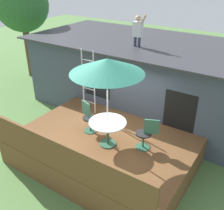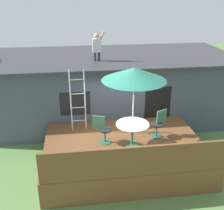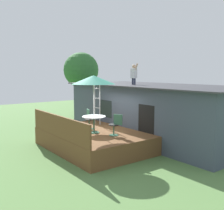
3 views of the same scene
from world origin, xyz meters
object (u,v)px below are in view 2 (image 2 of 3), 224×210
object	(u,v)px
patio_umbrella	(134,74)
patio_chair_right	(158,124)
step_ladder	(78,101)
person_figure	(97,45)
patio_chair_left	(103,129)
patio_table	(132,128)

from	to	relation	value
patio_umbrella	patio_chair_right	distance (m)	2.17
step_ladder	person_figure	distance (m)	2.48
person_figure	patio_chair_right	xyz separation A→B (m)	(1.78, -2.58, -2.18)
step_ladder	person_figure	world-z (taller)	person_figure
patio_chair_right	patio_chair_left	bearing A→B (deg)	-19.96
person_figure	patio_chair_right	size ratio (longest dim) A/B	1.21
step_ladder	patio_chair_right	distance (m)	2.82
step_ladder	patio_chair_left	bearing A→B (deg)	-52.99
patio_umbrella	patio_chair_left	xyz separation A→B (m)	(-0.91, 0.29, -1.89)
step_ladder	person_figure	size ratio (longest dim) A/B	1.98
person_figure	patio_chair_left	xyz separation A→B (m)	(-0.10, -2.73, -2.18)
patio_umbrella	patio_chair_left	bearing A→B (deg)	162.03
step_ladder	patio_chair_right	world-z (taller)	step_ladder
person_figure	patio_umbrella	bearing A→B (deg)	-75.09
patio_umbrella	patio_chair_right	bearing A→B (deg)	24.60
patio_chair_left	patio_table	bearing A→B (deg)	0.00
patio_table	patio_umbrella	size ratio (longest dim) A/B	0.41
patio_table	person_figure	bearing A→B (deg)	104.91
patio_table	patio_chair_left	size ratio (longest dim) A/B	1.13
patio_chair_left	patio_chair_right	size ratio (longest dim) A/B	1.00
patio_table	patio_chair_right	world-z (taller)	patio_chair_right
patio_table	step_ladder	world-z (taller)	step_ladder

